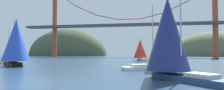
# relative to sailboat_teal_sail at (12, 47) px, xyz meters

# --- Properties ---
(ground_plane) EXTENTS (360.00, 360.00, 0.00)m
(ground_plane) POSITION_rel_sailboat_teal_sail_xyz_m (23.17, -26.04, -4.15)
(ground_plane) COLOR #2D4760
(headland_right) EXTENTS (63.57, 44.00, 36.31)m
(headland_right) POSITION_rel_sailboat_teal_sail_xyz_m (83.17, 108.96, -4.15)
(headland_right) COLOR #5B6647
(headland_right) RESTS_ON ground_plane
(headland_left) EXTENTS (66.21, 44.00, 44.84)m
(headland_left) POSITION_rel_sailboat_teal_sail_xyz_m (-31.83, 108.96, -4.15)
(headland_left) COLOR #425138
(headland_left) RESTS_ON ground_plane
(suspension_bridge) EXTENTS (129.52, 6.00, 41.39)m
(suspension_bridge) POSITION_rel_sailboat_teal_sail_xyz_m (23.17, 68.96, 15.55)
(suspension_bridge) COLOR #A34228
(suspension_bridge) RESTS_ON ground_plane
(sailboat_teal_sail) EXTENTS (6.76, 3.86, 8.47)m
(sailboat_teal_sail) POSITION_rel_sailboat_teal_sail_xyz_m (0.00, 0.00, 0.00)
(sailboat_teal_sail) COLOR white
(sailboat_teal_sail) RESTS_ON ground_plane
(sailboat_blue_spinnaker) EXTENTS (8.43, 7.75, 9.47)m
(sailboat_blue_spinnaker) POSITION_rel_sailboat_teal_sail_xyz_m (8.16, -9.56, 0.75)
(sailboat_blue_spinnaker) COLOR black
(sailboat_blue_spinnaker) RESTS_ON ground_plane
(sailboat_orange_sail) EXTENTS (9.92, 7.73, 10.39)m
(sailboat_orange_sail) POSITION_rel_sailboat_teal_sail_xyz_m (35.20, -10.50, 0.54)
(sailboat_orange_sail) COLOR white
(sailboat_orange_sail) RESTS_ON ground_plane
(sailboat_yellow_sail) EXTENTS (5.81, 8.63, 8.52)m
(sailboat_yellow_sail) POSITION_rel_sailboat_teal_sail_xyz_m (39.16, 13.22, 0.34)
(sailboat_yellow_sail) COLOR black
(sailboat_yellow_sail) RESTS_ON ground_plane
(sailboat_navy_sail) EXTENTS (7.94, 8.79, 9.40)m
(sailboat_navy_sail) POSITION_rel_sailboat_teal_sail_xyz_m (35.06, -21.79, 0.29)
(sailboat_navy_sail) COLOR navy
(sailboat_navy_sail) RESTS_ON ground_plane
(sailboat_scarlet_sail) EXTENTS (5.72, 7.85, 7.89)m
(sailboat_scarlet_sail) POSITION_rel_sailboat_teal_sail_xyz_m (30.91, 21.24, -0.40)
(sailboat_scarlet_sail) COLOR #B7B2A8
(sailboat_scarlet_sail) RESTS_ON ground_plane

